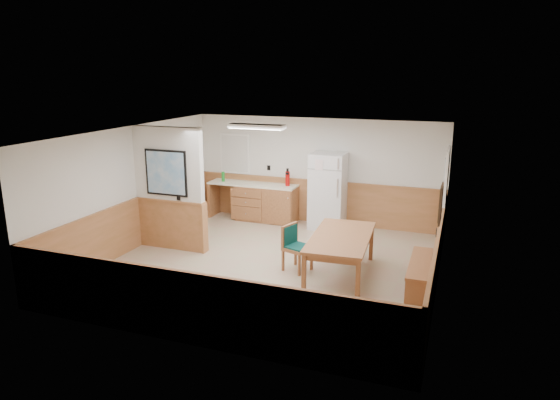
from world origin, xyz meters
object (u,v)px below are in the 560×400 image
at_px(dining_chair, 294,244).
at_px(fire_extinguisher, 288,178).
at_px(dining_table, 341,241).
at_px(dining_bench, 420,268).
at_px(refrigerator, 328,191).
at_px(soap_bottle, 223,177).

xyz_separation_m(dining_chair, fire_extinguisher, (-1.08, 2.75, 0.59)).
xyz_separation_m(dining_table, dining_bench, (1.36, -0.01, -0.32)).
xyz_separation_m(refrigerator, dining_table, (0.95, -2.66, -0.22)).
distance_m(dining_bench, soap_bottle, 5.70).
height_order(dining_chair, fire_extinguisher, fire_extinguisher).
xyz_separation_m(dining_chair, soap_bottle, (-2.74, 2.66, 0.53)).
bearing_deg(soap_bottle, dining_table, -36.37).
relative_size(dining_chair, fire_extinguisher, 2.01).
height_order(refrigerator, soap_bottle, refrigerator).
xyz_separation_m(dining_table, soap_bottle, (-3.62, 2.66, 0.36)).
distance_m(refrigerator, fire_extinguisher, 1.04).
distance_m(dining_table, dining_bench, 1.40).
xyz_separation_m(dining_bench, fire_extinguisher, (-3.33, 2.76, 0.74)).
xyz_separation_m(dining_bench, dining_chair, (-2.24, 0.02, 0.15)).
distance_m(dining_table, fire_extinguisher, 3.41).
bearing_deg(fire_extinguisher, dining_chair, -55.81).
bearing_deg(dining_chair, fire_extinguisher, 130.91).
bearing_deg(dining_table, dining_chair, 175.82).
height_order(dining_chair, soap_bottle, soap_bottle).
distance_m(refrigerator, dining_chair, 2.68).
bearing_deg(refrigerator, fire_extinguisher, 174.46).
height_order(dining_bench, fire_extinguisher, fire_extinguisher).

